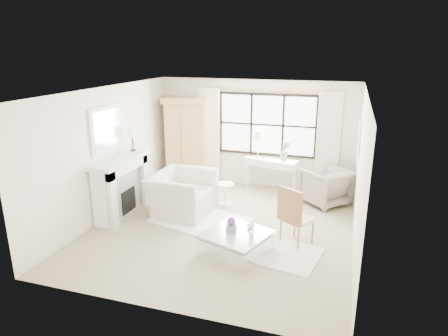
{
  "coord_description": "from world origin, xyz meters",
  "views": [
    {
      "loc": [
        2.23,
        -6.94,
        3.46
      ],
      "look_at": [
        -0.03,
        0.2,
        1.18
      ],
      "focal_mm": 32.0,
      "sensor_mm": 36.0,
      "label": 1
    }
  ],
  "objects": [
    {
      "name": "curtain_rod",
      "position": [
        0.3,
        2.67,
        2.47
      ],
      "size": [
        3.3,
        0.04,
        0.04
      ],
      "primitive_type": "cylinder",
      "rotation": [
        0.0,
        1.57,
        0.0
      ],
      "color": "#B28D3E",
      "rests_on": "wall_back"
    },
    {
      "name": "rug_right",
      "position": [
        1.24,
        -0.71,
        0.01
      ],
      "size": [
        1.6,
        1.32,
        0.03
      ],
      "primitive_type": "cube",
      "rotation": [
        0.0,
        0.0,
        -0.19
      ],
      "color": "white",
      "rests_on": "floor"
    },
    {
      "name": "floor",
      "position": [
        0.0,
        0.0,
        0.0
      ],
      "size": [
        5.5,
        5.5,
        0.0
      ],
      "primitive_type": "plane",
      "color": "tan",
      "rests_on": "ground"
    },
    {
      "name": "curtain_right",
      "position": [
        1.8,
        2.65,
        1.24
      ],
      "size": [
        0.55,
        0.1,
        2.47
      ],
      "primitive_type": "cube",
      "color": "beige",
      "rests_on": "ground"
    },
    {
      "name": "wall_front",
      "position": [
        0.0,
        -2.75,
        1.35
      ],
      "size": [
        5.0,
        0.0,
        5.0
      ],
      "primitive_type": "plane",
      "rotation": [
        -1.57,
        0.0,
        0.0
      ],
      "color": "white",
      "rests_on": "ground"
    },
    {
      "name": "orchid_plant",
      "position": [
        0.81,
        2.46,
        1.03
      ],
      "size": [
        0.28,
        0.24,
        0.47
      ],
      "primitive_type": "imported",
      "rotation": [
        0.0,
        0.0,
        0.15
      ],
      "color": "#4F6845",
      "rests_on": "console_table"
    },
    {
      "name": "wall_back",
      "position": [
        0.0,
        2.75,
        1.35
      ],
      "size": [
        5.0,
        0.0,
        5.0
      ],
      "primitive_type": "plane",
      "rotation": [
        1.57,
        0.0,
        0.0
      ],
      "color": "silver",
      "rests_on": "ground"
    },
    {
      "name": "mirror_frame",
      "position": [
        -2.47,
        0.0,
        1.84
      ],
      "size": [
        0.05,
        1.15,
        0.95
      ],
      "primitive_type": "cube",
      "color": "silver",
      "rests_on": "wall_left"
    },
    {
      "name": "window_frame",
      "position": [
        0.3,
        2.72,
        1.6
      ],
      "size": [
        2.5,
        0.04,
        1.5
      ],
      "primitive_type": null,
      "color": "black",
      "rests_on": "wall_back"
    },
    {
      "name": "mantel_lamp",
      "position": [
        -2.25,
        0.58,
        1.65
      ],
      "size": [
        0.22,
        0.22,
        0.51
      ],
      "color": "black",
      "rests_on": "fireplace"
    },
    {
      "name": "pillar_candle",
      "position": [
        0.84,
        -1.02,
        0.44
      ],
      "size": [
        0.08,
        0.08,
        0.12
      ],
      "primitive_type": "cylinder",
      "color": "white",
      "rests_on": "coffee_table"
    },
    {
      "name": "console_lamp",
      "position": [
        0.14,
        2.47,
        1.36
      ],
      "size": [
        0.28,
        0.28,
        0.69
      ],
      "color": "#B99440",
      "rests_on": "console_table"
    },
    {
      "name": "ceiling",
      "position": [
        0.0,
        0.0,
        2.7
      ],
      "size": [
        5.5,
        5.5,
        0.0
      ],
      "primitive_type": "plane",
      "rotation": [
        3.14,
        0.0,
        0.0
      ],
      "color": "white",
      "rests_on": "ground"
    },
    {
      "name": "art_canvas",
      "position": [
        2.45,
        1.7,
        1.55
      ],
      "size": [
        0.01,
        0.52,
        0.72
      ],
      "primitive_type": "cube",
      "color": "#C0B195",
      "rests_on": "wall_right"
    },
    {
      "name": "console_table",
      "position": [
        0.49,
        2.48,
        0.4
      ],
      "size": [
        1.37,
        0.76,
        0.8
      ],
      "rotation": [
        0.0,
        0.0,
        -0.25
      ],
      "color": "white",
      "rests_on": "floor"
    },
    {
      "name": "coffee_table",
      "position": [
        0.55,
        -0.9,
        0.18
      ],
      "size": [
        1.27,
        1.27,
        0.38
      ],
      "rotation": [
        0.0,
        0.0,
        -0.34
      ],
      "color": "white",
      "rests_on": "floor"
    },
    {
      "name": "window_pane",
      "position": [
        0.3,
        2.73,
        1.6
      ],
      "size": [
        2.4,
        0.02,
        1.5
      ],
      "primitive_type": "cube",
      "color": "white",
      "rests_on": "wall_back"
    },
    {
      "name": "mirror_glass",
      "position": [
        -2.44,
        0.0,
        1.84
      ],
      "size": [
        0.02,
        1.0,
        0.8
      ],
      "primitive_type": "cube",
      "color": "silver",
      "rests_on": "wall_left"
    },
    {
      "name": "curtain_left",
      "position": [
        -1.2,
        2.65,
        1.24
      ],
      "size": [
        0.55,
        0.1,
        2.47
      ],
      "primitive_type": "cube",
      "color": "white",
      "rests_on": "ground"
    },
    {
      "name": "armoire",
      "position": [
        -1.81,
        2.49,
        1.14
      ],
      "size": [
        1.28,
        1.0,
        2.24
      ],
      "rotation": [
        0.0,
        0.0,
        0.3
      ],
      "color": "tan",
      "rests_on": "floor"
    },
    {
      "name": "wall_right",
      "position": [
        2.5,
        0.0,
        1.35
      ],
      "size": [
        0.0,
        5.5,
        5.5
      ],
      "primitive_type": "plane",
      "rotation": [
        1.57,
        0.0,
        -1.57
      ],
      "color": "white",
      "rests_on": "ground"
    },
    {
      "name": "coffee_vase",
      "position": [
        0.74,
        -0.66,
        0.45
      ],
      "size": [
        0.17,
        0.17,
        0.14
      ],
      "primitive_type": "imported",
      "rotation": [
        0.0,
        0.0,
        -0.26
      ],
      "color": "silver",
      "rests_on": "coffee_table"
    },
    {
      "name": "fireplace",
      "position": [
        -2.27,
        0.0,
        0.65
      ],
      "size": [
        0.58,
        1.66,
        1.26
      ],
      "color": "white",
      "rests_on": "ground"
    },
    {
      "name": "french_chair",
      "position": [
        1.48,
        -0.22,
        0.31
      ],
      "size": [
        0.66,
        0.67,
        1.08
      ],
      "rotation": [
        0.0,
        0.0,
        2.58
      ],
      "color": "#97643F",
      "rests_on": "floor"
    },
    {
      "name": "rug_left",
      "position": [
        -0.53,
        0.16,
        0.02
      ],
      "size": [
        2.13,
        1.75,
        0.03
      ],
      "primitive_type": "cube",
      "rotation": [
        0.0,
        0.0,
        -0.27
      ],
      "color": "white",
      "rests_on": "floor"
    },
    {
      "name": "club_armchair",
      "position": [
        -1.06,
        0.45,
        0.44
      ],
      "size": [
        1.24,
        1.4,
        0.88
      ],
      "primitive_type": "imported",
      "rotation": [
        0.0,
        0.0,
        1.53
      ],
      "color": "beige",
      "rests_on": "floor"
    },
    {
      "name": "side_table",
      "position": [
        -0.3,
        1.16,
        0.33
      ],
      "size": [
        0.4,
        0.4,
        0.51
      ],
      "color": "white",
      "rests_on": "floor"
    },
    {
      "name": "wingback_chair",
      "position": [
        1.86,
        1.9,
        0.42
      ],
      "size": [
        1.28,
        1.28,
        0.83
      ],
      "primitive_type": "imported",
      "rotation": [
        0.0,
        0.0,
        -2.32
      ],
      "color": "gray",
      "rests_on": "floor"
    },
    {
      "name": "planter_flowers",
      "position": [
        0.45,
        -0.88,
        0.58
      ],
      "size": [
        0.14,
        0.14,
        0.14
      ],
      "primitive_type": "sphere",
      "color": "#5A2E75",
      "rests_on": "planter_box"
    },
    {
      "name": "planter_box",
      "position": [
        0.45,
        -0.88,
        0.44
      ],
      "size": [
        0.19,
        0.19,
        0.13
      ],
      "primitive_type": "cube",
      "rotation": [
        0.0,
        0.0,
        0.14
      ],
      "color": "slate",
      "rests_on": "coffee_table"
    },
    {
      "name": "wall_left",
      "position": [
        -2.5,
        0.0,
        1.35
      ],
      "size": [
        0.0,
        5.5,
        5.5
      ],
      "primitive_type": "plane",
      "rotation": [
        1.57,
        0.0,
        1.57
      ],
      "color": "white",
      "rests_on": "ground"
    },
    {
      "name": "art_frame",
      "position": [
        2.47,
        1.7,
        1.55
      ],
      "size": [
        0.04,
        0.62,
        0.82
      ],
      "primitive_type": "cube",
      "color": "white",
      "rests_on": "wall_right"
    }
  ]
}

